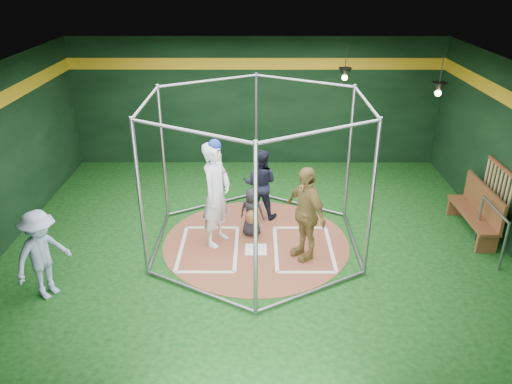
{
  "coord_description": "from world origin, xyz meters",
  "views": [
    {
      "loc": [
        0.02,
        -8.86,
        5.25
      ],
      "look_at": [
        0.0,
        0.1,
        1.1
      ],
      "focal_mm": 35.0,
      "sensor_mm": 36.0,
      "label": 1
    }
  ],
  "objects_px": {
    "batter_figure": "(216,194)",
    "dugout_bench": "(478,209)",
    "visitor_leopard": "(305,213)",
    "umpire": "(260,184)"
  },
  "relations": [
    {
      "from": "dugout_bench",
      "to": "visitor_leopard",
      "type": "bearing_deg",
      "value": -165.53
    },
    {
      "from": "batter_figure",
      "to": "umpire",
      "type": "bearing_deg",
      "value": 53.01
    },
    {
      "from": "umpire",
      "to": "dugout_bench",
      "type": "distance_m",
      "value": 4.61
    },
    {
      "from": "visitor_leopard",
      "to": "dugout_bench",
      "type": "distance_m",
      "value": 3.84
    },
    {
      "from": "visitor_leopard",
      "to": "dugout_bench",
      "type": "height_order",
      "value": "visitor_leopard"
    },
    {
      "from": "batter_figure",
      "to": "dugout_bench",
      "type": "height_order",
      "value": "batter_figure"
    },
    {
      "from": "batter_figure",
      "to": "visitor_leopard",
      "type": "xyz_separation_m",
      "value": [
        1.71,
        -0.52,
        -0.16
      ]
    },
    {
      "from": "visitor_leopard",
      "to": "umpire",
      "type": "height_order",
      "value": "visitor_leopard"
    },
    {
      "from": "dugout_bench",
      "to": "batter_figure",
      "type": "bearing_deg",
      "value": -175.46
    },
    {
      "from": "batter_figure",
      "to": "visitor_leopard",
      "type": "height_order",
      "value": "batter_figure"
    }
  ]
}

